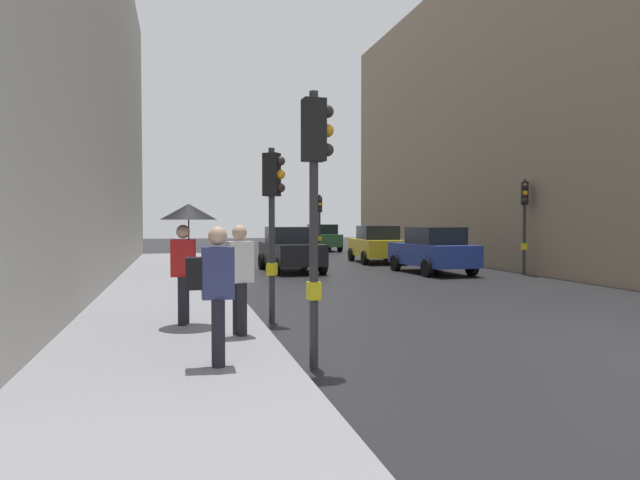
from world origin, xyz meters
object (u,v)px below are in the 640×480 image
Objects in this scene: car_green_estate at (322,238)px; car_yellow_taxi at (376,244)px; pedestrian_with_black_backpack at (237,273)px; pedestrian_with_grey_backpack at (214,287)px; car_blue_van at (433,250)px; traffic_light_mid_street at (525,209)px; traffic_light_far_median at (320,214)px; car_dark_suv at (291,249)px; traffic_light_near_right at (273,202)px; pedestrian_with_umbrella at (187,230)px; traffic_light_near_left at (315,178)px.

car_yellow_taxi is at bearing -90.48° from car_green_estate.
pedestrian_with_black_backpack reaches higher than car_yellow_taxi.
car_blue_van is at bearing 55.61° from pedestrian_with_grey_backpack.
pedestrian_with_grey_backpack is at bearing -114.73° from car_yellow_taxi.
traffic_light_mid_street is 12.56m from traffic_light_far_median.
pedestrian_with_black_backpack is at bearing 76.14° from pedestrian_with_grey_backpack.
car_dark_suv is at bearing -141.96° from car_yellow_taxi.
traffic_light_near_right is 27.63m from car_green_estate.
car_blue_van is 13.66m from pedestrian_with_umbrella.
pedestrian_with_grey_backpack is (-8.98, -13.12, 0.29)m from car_blue_van.
traffic_light_mid_street is 0.82× the size of car_blue_van.
pedestrian_with_umbrella is (-1.65, -0.74, -0.52)m from traffic_light_near_right.
car_blue_van is at bearing 50.56° from traffic_light_near_right.
traffic_light_far_median reaches higher than pedestrian_with_black_backpack.
car_blue_van and car_green_estate have the same top height.
traffic_light_near_left is (0.00, -3.64, 0.22)m from traffic_light_near_right.
traffic_light_near_right is 1.01× the size of traffic_light_far_median.
pedestrian_with_umbrella is at bearing -155.83° from traffic_light_near_right.
pedestrian_with_grey_backpack is 1.98m from pedestrian_with_black_backpack.
traffic_light_far_median is at bearing 73.81° from traffic_light_near_right.
traffic_light_mid_street is at bearing 40.36° from pedestrian_with_black_backpack.
pedestrian_with_grey_backpack is (0.29, -3.13, -0.68)m from pedestrian_with_umbrella.
pedestrian_with_grey_backpack is at bearing -106.75° from traffic_light_far_median.
car_dark_suv is at bearing 75.69° from pedestrian_with_grey_backpack.
car_green_estate is (7.50, 26.56, -1.48)m from traffic_light_near_right.
car_green_estate is 1.97× the size of pedestrian_with_umbrella.
pedestrian_with_umbrella reaches higher than car_blue_van.
pedestrian_with_grey_backpack reaches higher than car_green_estate.
traffic_light_far_median is 1.92× the size of pedestrian_with_grey_backpack.
pedestrian_with_black_backpack is (0.47, 1.92, 0.00)m from pedestrian_with_grey_backpack.
car_yellow_taxi is 2.01× the size of pedestrian_with_umbrella.
traffic_light_near_right reaches higher than car_blue_van.
traffic_light_mid_street is 16.74m from pedestrian_with_grey_backpack.
traffic_light_far_median is 0.79× the size of car_yellow_taxi.
traffic_light_mid_street is 1.04× the size of traffic_light_far_median.
traffic_light_mid_street is 0.84× the size of car_green_estate.
traffic_light_near_left is 0.87× the size of car_yellow_taxi.
car_dark_suv is 13.73m from pedestrian_with_black_backpack.
traffic_light_mid_street is 1.03× the size of traffic_light_near_right.
traffic_light_near_left reaches higher than pedestrian_with_grey_backpack.
traffic_light_mid_street is 1.99× the size of pedestrian_with_black_backpack.
car_yellow_taxi is at bearing 64.15° from pedestrian_with_black_backpack.
pedestrian_with_grey_backpack is (-3.88, -15.22, 0.29)m from car_dark_suv.
traffic_light_near_left is 20.29m from car_yellow_taxi.
pedestrian_with_black_backpack is at bearing -114.66° from traffic_light_near_right.
pedestrian_with_black_backpack is (-3.41, -13.30, 0.29)m from car_dark_suv.
car_dark_suv is (-4.99, -15.21, 0.00)m from car_green_estate.
car_yellow_taxi is at bearing 65.27° from pedestrian_with_grey_backpack.
pedestrian_with_umbrella reaches higher than pedestrian_with_grey_backpack.
traffic_light_near_right is 0.79× the size of car_blue_van.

